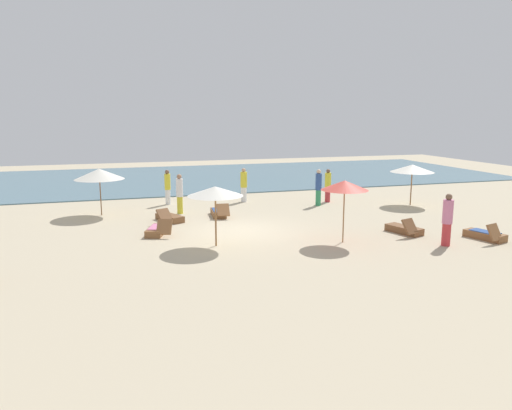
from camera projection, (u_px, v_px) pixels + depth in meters
ground_plane at (242, 231)px, 20.03m from camera, size 60.00×60.00×0.00m
ocean_water at (181, 178)px, 36.01m from camera, size 48.00×16.00×0.06m
umbrella_0 at (99, 174)px, 22.67m from camera, size 2.28×2.28×2.21m
umbrella_1 at (345, 185)px, 17.83m from camera, size 1.74×1.74×2.33m
umbrella_2 at (412, 168)px, 25.30m from camera, size 2.23×2.23×2.12m
umbrella_3 at (215, 191)px, 17.35m from camera, size 2.00×2.00×2.18m
lounger_0 at (219, 213)px, 22.76m from camera, size 0.76×1.75×0.68m
lounger_1 at (405, 229)px, 19.51m from camera, size 1.05×1.76×0.72m
lounger_2 at (486, 235)px, 18.57m from camera, size 1.03×1.73×0.74m
lounger_3 at (169, 218)px, 21.70m from camera, size 1.26×1.79×0.67m
lounger_5 at (158, 230)px, 19.36m from camera, size 1.11×1.78×0.70m
person_0 at (328, 185)px, 26.30m from camera, size 0.38×0.38×1.80m
person_1 at (447, 220)px, 17.58m from camera, size 0.47×0.47×1.91m
person_2 at (244, 185)px, 26.36m from camera, size 0.49×0.49×1.84m
person_3 at (318, 187)px, 25.26m from camera, size 0.45×0.45×1.90m
person_4 at (168, 187)px, 25.59m from camera, size 0.43×0.43×1.84m
person_5 at (180, 193)px, 23.23m from camera, size 0.45×0.45×1.91m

